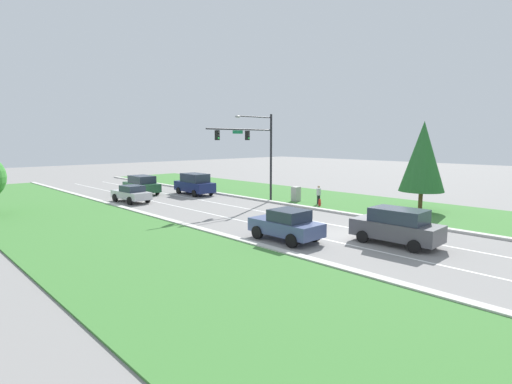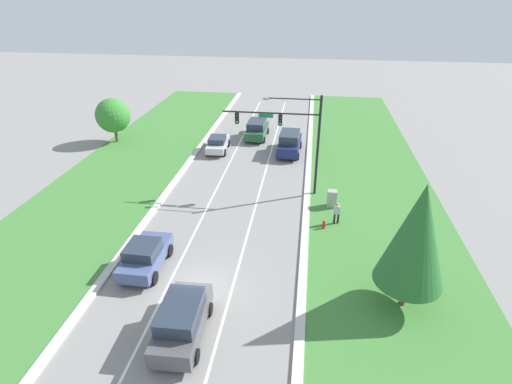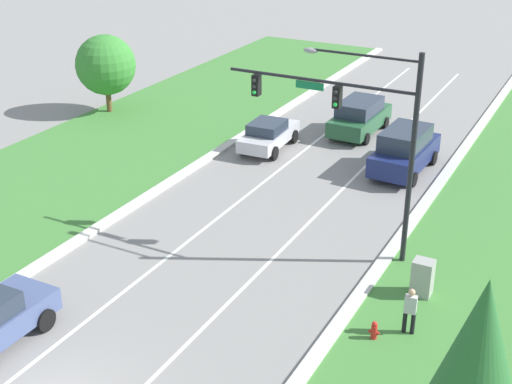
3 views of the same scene
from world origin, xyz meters
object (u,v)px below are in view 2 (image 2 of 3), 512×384
at_px(utility_cabinet, 332,199).
at_px(slate_blue_sedan, 145,255).
at_px(navy_suv, 289,143).
at_px(fire_hydrant, 324,225).
at_px(oak_near_left_tree, 113,116).
at_px(silver_sedan, 218,143).
at_px(forest_suv, 257,129).
at_px(traffic_signal_mast, 291,130).
at_px(conifer_near_right_tree, 417,235).
at_px(pedestrian, 337,213).
at_px(graphite_suv, 182,320).

bearing_deg(utility_cabinet, slate_blue_sedan, -141.09).
height_order(navy_suv, fire_hydrant, navy_suv).
bearing_deg(slate_blue_sedan, oak_near_left_tree, 119.19).
relative_size(silver_sedan, forest_suv, 0.90).
distance_m(silver_sedan, utility_cabinet, 15.05).
height_order(slate_blue_sedan, utility_cabinet, slate_blue_sedan).
height_order(traffic_signal_mast, silver_sedan, traffic_signal_mast).
bearing_deg(traffic_signal_mast, conifer_near_right_tree, -60.79).
height_order(traffic_signal_mast, navy_suv, traffic_signal_mast).
distance_m(silver_sedan, pedestrian, 16.94).
distance_m(slate_blue_sedan, utility_cabinet, 14.23).
bearing_deg(silver_sedan, traffic_signal_mast, -49.82).
bearing_deg(conifer_near_right_tree, navy_suv, 109.34).
height_order(forest_suv, pedestrian, forest_suv).
xyz_separation_m(conifer_near_right_tree, oak_near_left_tree, (-25.73, 21.27, -1.44)).
distance_m(graphite_suv, navy_suv, 24.45).
relative_size(silver_sedan, slate_blue_sedan, 1.04).
distance_m(traffic_signal_mast, graphite_suv, 16.67).
bearing_deg(pedestrian, graphite_suv, 48.51).
bearing_deg(oak_near_left_tree, utility_cabinet, -26.63).
height_order(forest_suv, fire_hydrant, forest_suv).
distance_m(traffic_signal_mast, slate_blue_sedan, 14.07).
bearing_deg(forest_suv, graphite_suv, -87.96).
xyz_separation_m(forest_suv, utility_cabinet, (7.69, -14.73, -0.29)).
xyz_separation_m(forest_suv, pedestrian, (7.95, -17.13, -0.05)).
distance_m(silver_sedan, oak_near_left_tree, 11.54).
bearing_deg(pedestrian, navy_suv, -79.70).
distance_m(silver_sedan, conifer_near_right_tree, 25.14).
bearing_deg(traffic_signal_mast, pedestrian, -50.45).
xyz_separation_m(silver_sedan, navy_suv, (7.20, 0.36, 0.31)).
xyz_separation_m(navy_suv, slate_blue_sedan, (-7.21, -19.50, -0.21)).
height_order(silver_sedan, oak_near_left_tree, oak_near_left_tree).
height_order(conifer_near_right_tree, oak_near_left_tree, conifer_near_right_tree).
xyz_separation_m(traffic_signal_mast, navy_suv, (-0.51, 8.59, -4.18)).
height_order(silver_sedan, slate_blue_sedan, slate_blue_sedan).
relative_size(silver_sedan, pedestrian, 2.63).
bearing_deg(utility_cabinet, silver_sedan, 137.30).
xyz_separation_m(silver_sedan, fire_hydrant, (10.46, -13.40, -0.46)).
height_order(fire_hydrant, oak_near_left_tree, oak_near_left_tree).
xyz_separation_m(graphite_suv, oak_near_left_tree, (-14.99, 24.84, 1.91)).
bearing_deg(fire_hydrant, utility_cabinet, 79.33).
bearing_deg(graphite_suv, oak_near_left_tree, 119.28).
distance_m(forest_suv, oak_near_left_tree, 15.21).
bearing_deg(graphite_suv, forest_suv, 88.83).
distance_m(graphite_suv, fire_hydrant, 12.45).
bearing_deg(silver_sedan, slate_blue_sedan, -92.98).
bearing_deg(utility_cabinet, graphite_suv, -118.36).
bearing_deg(silver_sedan, utility_cabinet, -45.63).
relative_size(graphite_suv, slate_blue_sedan, 1.11).
bearing_deg(slate_blue_sedan, silver_sedan, 89.90).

